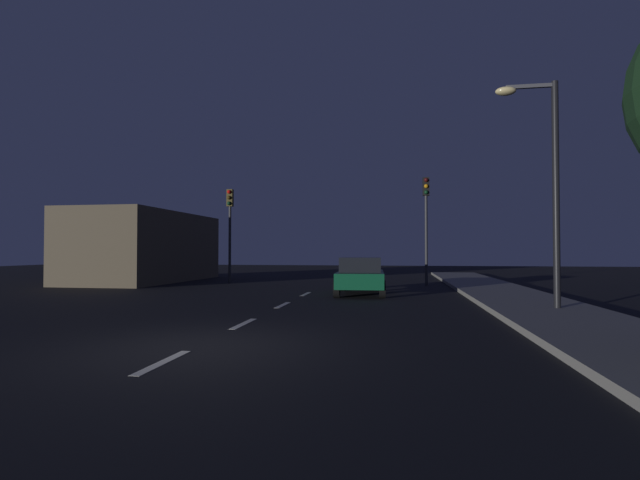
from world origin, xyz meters
name	(u,v)px	position (x,y,z in m)	size (l,w,h in m)	color
ground_plane	(287,303)	(0.00, 7.00, 0.00)	(80.00, 80.00, 0.00)	black
sidewalk_curb_right	(532,305)	(7.50, 7.00, 0.07)	(3.00, 40.00, 0.15)	gray
lane_stripe_nearest	(163,362)	(0.00, -1.20, 0.00)	(0.16, 1.60, 0.01)	silver
lane_stripe_second	(244,324)	(0.00, 2.60, 0.00)	(0.16, 1.60, 0.01)	silver
lane_stripe_third	(283,305)	(0.00, 6.40, 0.00)	(0.16, 1.60, 0.01)	silver
lane_stripe_fourth	(306,294)	(0.00, 10.20, 0.00)	(0.16, 1.60, 0.01)	silver
traffic_signal_left	(230,217)	(-5.12, 15.61, 3.45)	(0.32, 0.38, 4.93)	#2D2D30
traffic_signal_right	(426,210)	(4.96, 15.61, 3.70)	(0.32, 0.38, 5.31)	#2D2D30
car_stopped_ahead	(361,275)	(2.12, 10.50, 0.73)	(2.02, 4.21, 1.44)	#0F4C2D
street_lamp_right	(545,172)	(7.54, 5.71, 3.85)	(1.65, 0.36, 6.33)	black
storefront_left	(146,247)	(-10.34, 16.47, 1.90)	(4.69, 9.79, 3.80)	brown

